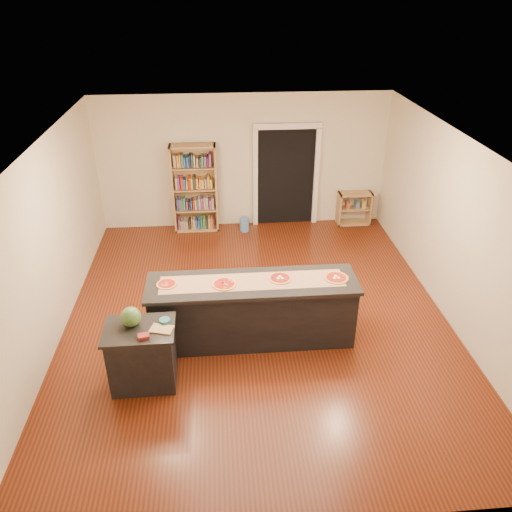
{
  "coord_description": "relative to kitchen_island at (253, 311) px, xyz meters",
  "views": [
    {
      "loc": [
        -0.54,
        -6.49,
        4.75
      ],
      "look_at": [
        0.0,
        0.2,
        1.0
      ],
      "focal_mm": 35.0,
      "sensor_mm": 36.0,
      "label": 1
    }
  ],
  "objects": [
    {
      "name": "bookshelf",
      "position": [
        -0.91,
        3.82,
        0.43
      ],
      "size": [
        0.93,
        0.33,
        1.86
      ],
      "primitive_type": "cube",
      "color": "tan",
      "rests_on": "ground"
    },
    {
      "name": "pizza_d",
      "position": [
        1.2,
        -0.0,
        0.51
      ],
      "size": [
        0.33,
        0.33,
        0.02
      ],
      "color": "#DA9254",
      "rests_on": "kitchen_island"
    },
    {
      "name": "low_shelf",
      "position": [
        2.51,
        3.83,
        -0.14
      ],
      "size": [
        0.72,
        0.31,
        0.72
      ],
      "primitive_type": "cube",
      "color": "tan",
      "rests_on": "ground"
    },
    {
      "name": "watermelon",
      "position": [
        -1.59,
        -0.73,
        0.52
      ],
      "size": [
        0.26,
        0.26,
        0.26
      ],
      "primitive_type": "sphere",
      "color": "#144214",
      "rests_on": "side_counter"
    },
    {
      "name": "pizza_b",
      "position": [
        -0.4,
        -0.04,
        0.51
      ],
      "size": [
        0.34,
        0.34,
        0.02
      ],
      "color": "#DA9254",
      "rests_on": "kitchen_island"
    },
    {
      "name": "pizza_c",
      "position": [
        0.4,
        0.05,
        0.51
      ],
      "size": [
        0.33,
        0.33,
        0.02
      ],
      "color": "#DA9254",
      "rests_on": "kitchen_island"
    },
    {
      "name": "side_counter",
      "position": [
        -1.5,
        -0.82,
        -0.05
      ],
      "size": [
        0.9,
        0.66,
        0.89
      ],
      "rotation": [
        0.0,
        0.0,
        0.01
      ],
      "color": "black",
      "rests_on": "ground"
    },
    {
      "name": "room",
      "position": [
        0.11,
        0.53,
        0.9
      ],
      "size": [
        6.0,
        7.0,
        2.8
      ],
      "color": "beige",
      "rests_on": "ground"
    },
    {
      "name": "doorway",
      "position": [
        1.01,
        4.0,
        0.7
      ],
      "size": [
        1.4,
        0.09,
        2.21
      ],
      "color": "black",
      "rests_on": "room"
    },
    {
      "name": "package_red",
      "position": [
        -1.41,
        -1.01,
        0.41
      ],
      "size": [
        0.15,
        0.12,
        0.05
      ],
      "primitive_type": "cube",
      "rotation": [
        0.0,
        0.0,
        0.2
      ],
      "color": "maroon",
      "rests_on": "side_counter"
    },
    {
      "name": "pizza_a",
      "position": [
        -1.2,
        0.03,
        0.51
      ],
      "size": [
        0.28,
        0.28,
        0.02
      ],
      "color": "#DA9254",
      "rests_on": "kitchen_island"
    },
    {
      "name": "cutting_board",
      "position": [
        -1.21,
        -0.86,
        0.4
      ],
      "size": [
        0.32,
        0.26,
        0.02
      ],
      "primitive_type": "cube",
      "rotation": [
        0.0,
        0.0,
        -0.28
      ],
      "color": "tan",
      "rests_on": "side_counter"
    },
    {
      "name": "kraft_paper",
      "position": [
        -0.0,
        0.01,
        0.49
      ],
      "size": [
        2.61,
        0.48,
        0.0
      ],
      "primitive_type": "cube",
      "rotation": [
        0.0,
        0.0,
        0.0
      ],
      "color": "tan",
      "rests_on": "kitchen_island"
    },
    {
      "name": "kitchen_island",
      "position": [
        0.0,
        0.0,
        0.0
      ],
      "size": [
        3.01,
        0.81,
        0.99
      ],
      "rotation": [
        0.0,
        0.0,
        0.0
      ],
      "color": "black",
      "rests_on": "ground"
    },
    {
      "name": "package_teal",
      "position": [
        -1.18,
        -0.72,
        0.42
      ],
      "size": [
        0.14,
        0.14,
        0.05
      ],
      "primitive_type": "cylinder",
      "color": "#195966",
      "rests_on": "side_counter"
    },
    {
      "name": "waste_bin",
      "position": [
        0.1,
        3.65,
        -0.35
      ],
      "size": [
        0.21,
        0.21,
        0.3
      ],
      "primitive_type": "cylinder",
      "color": "#5384BB",
      "rests_on": "ground"
    }
  ]
}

